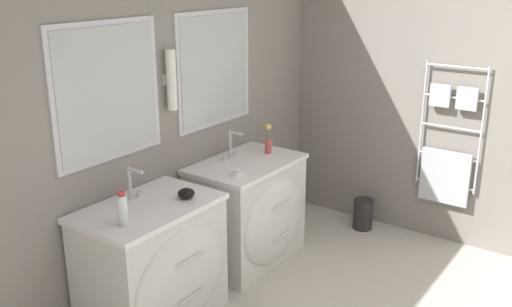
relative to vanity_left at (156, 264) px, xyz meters
name	(u,v)px	position (x,y,z in m)	size (l,w,h in m)	color
wall_back	(164,107)	(0.51, 0.36, 0.89)	(5.15, 0.15, 2.60)	gray
wall_right	(434,88)	(2.32, -0.93, 0.87)	(0.13, 4.44, 2.60)	gray
vanity_left	(156,264)	(0.00, 0.00, 0.00)	(0.90, 0.64, 0.82)	silver
vanity_right	(250,211)	(1.03, 0.00, 0.00)	(0.90, 0.64, 0.82)	silver
faucet_left	(131,184)	(0.00, 0.17, 0.51)	(0.17, 0.14, 0.22)	silver
faucet_right	(232,145)	(1.03, 0.17, 0.51)	(0.17, 0.14, 0.22)	silver
toiletry_bottle	(122,210)	(-0.29, -0.06, 0.50)	(0.06, 0.06, 0.21)	silver
amenity_bowl	(186,193)	(0.23, -0.08, 0.44)	(0.11, 0.11, 0.07)	black
flower_vase	(268,141)	(1.30, 0.02, 0.50)	(0.06, 0.06, 0.24)	#CC4C51
soap_dish	(237,172)	(0.76, -0.08, 0.42)	(0.10, 0.07, 0.04)	white
waste_bin	(363,213)	(2.08, -0.48, -0.27)	(0.18, 0.18, 0.28)	#282626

